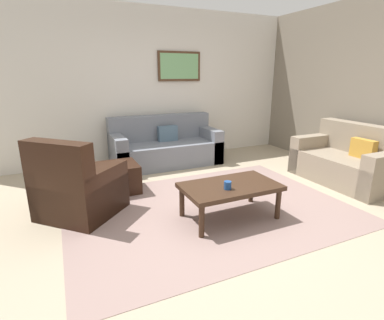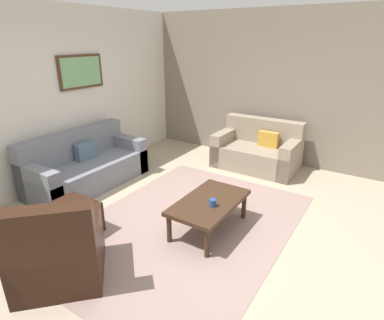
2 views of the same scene
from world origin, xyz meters
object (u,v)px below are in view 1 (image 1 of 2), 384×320
(couch_loveseat, at_px, (350,162))
(armchair_leather, at_px, (77,192))
(couch_main, at_px, (164,147))
(coffee_table, at_px, (230,189))
(cup, at_px, (228,185))
(ottoman, at_px, (118,178))
(framed_artwork, at_px, (179,66))

(couch_loveseat, bearing_deg, armchair_leather, 173.04)
(couch_main, xyz_separation_m, couch_loveseat, (2.29, -2.11, 0.00))
(couch_main, distance_m, couch_loveseat, 3.12)
(couch_loveseat, height_order, coffee_table, couch_loveseat)
(armchair_leather, height_order, cup, armchair_leather)
(ottoman, bearing_deg, armchair_leather, -134.58)
(couch_loveseat, distance_m, coffee_table, 2.36)
(armchair_leather, bearing_deg, cup, -30.32)
(ottoman, height_order, cup, cup)
(coffee_table, relative_size, cup, 12.37)
(ottoman, bearing_deg, cup, -57.92)
(couch_main, height_order, armchair_leather, armchair_leather)
(coffee_table, bearing_deg, framed_artwork, 79.16)
(armchair_leather, height_order, coffee_table, armchair_leather)
(coffee_table, xyz_separation_m, framed_artwork, (0.54, 2.81, 1.40))
(couch_loveseat, xyz_separation_m, ottoman, (-3.36, 1.07, -0.10))
(couch_main, distance_m, ottoman, 1.50)
(ottoman, distance_m, cup, 1.75)
(couch_loveseat, xyz_separation_m, coffee_table, (-2.35, -0.29, 0.06))
(couch_loveseat, height_order, cup, couch_loveseat)
(couch_main, bearing_deg, framed_artwork, 39.61)
(cup, relative_size, framed_artwork, 0.10)
(armchair_leather, relative_size, cup, 12.72)
(coffee_table, bearing_deg, couch_loveseat, 7.08)
(couch_main, xyz_separation_m, ottoman, (-1.07, -1.04, -0.10))
(couch_main, height_order, couch_loveseat, same)
(armchair_leather, bearing_deg, coffee_table, -25.78)
(couch_loveseat, relative_size, armchair_leather, 1.32)
(framed_artwork, bearing_deg, coffee_table, -100.84)
(armchair_leather, distance_m, cup, 1.74)
(armchair_leather, distance_m, ottoman, 0.83)
(armchair_leather, bearing_deg, framed_artwork, 43.57)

